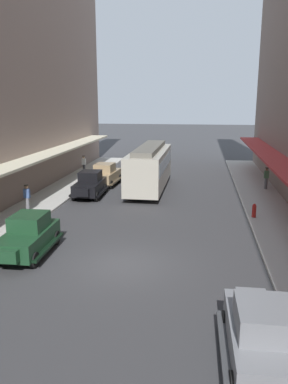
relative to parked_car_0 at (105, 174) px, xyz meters
name	(u,v)px	position (x,y,z in m)	size (l,w,h in m)	color
ground_plane	(124,264)	(4.63, -15.51, -0.94)	(200.00, 200.00, 0.00)	#38383A
parked_car_0	(105,174)	(0.00, 0.00, 0.00)	(2.29, 4.31, 1.84)	#997F5B
parked_car_1	(28,235)	(0.12, -15.00, 0.00)	(2.25, 4.30, 1.84)	#193D23
parked_car_2	(262,333)	(9.51, -21.33, 0.00)	(2.20, 4.28, 1.84)	slate
parked_car_3	(90,184)	(-0.19, -3.95, 0.00)	(2.27, 4.31, 1.84)	black
streetcar	(150,166)	(3.84, -1.12, 0.96)	(2.57, 9.61, 3.46)	#ADA899
fire_hydrant	(254,210)	(10.98, -8.05, -0.38)	(0.24, 0.24, 0.82)	#B21E19
pedestrian_0	(266,178)	(12.84, -0.18, 0.07)	(0.36, 0.28, 1.67)	slate
pedestrian_1	(84,164)	(-3.09, 4.05, 0.07)	(0.36, 0.28, 1.67)	#2D2D33
pedestrian_2	(27,198)	(-2.80, -8.79, 0.07)	(0.36, 0.28, 1.67)	slate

